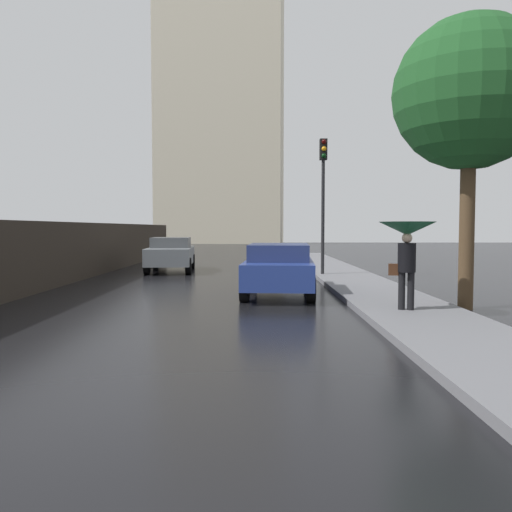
% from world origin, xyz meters
% --- Properties ---
extents(ground, '(120.00, 120.00, 0.00)m').
position_xyz_m(ground, '(0.00, 0.00, 0.00)').
color(ground, black).
extents(car_grey_near_kerb, '(2.06, 4.37, 1.42)m').
position_xyz_m(car_grey_near_kerb, '(-1.70, 16.71, 0.75)').
color(car_grey_near_kerb, slate).
rests_on(car_grey_near_kerb, ground).
extents(car_blue_mid_road, '(2.07, 4.22, 1.39)m').
position_xyz_m(car_blue_mid_road, '(2.48, 8.99, 0.74)').
color(car_blue_mid_road, navy).
rests_on(car_blue_mid_road, ground).
extents(pedestrian_with_umbrella_near, '(1.15, 1.15, 1.81)m').
position_xyz_m(pedestrian_with_umbrella_near, '(4.94, 5.65, 1.62)').
color(pedestrian_with_umbrella_near, black).
rests_on(pedestrian_with_umbrella_near, sidewalk_strip).
extents(traffic_light, '(0.26, 0.39, 4.89)m').
position_xyz_m(traffic_light, '(4.30, 13.97, 3.49)').
color(traffic_light, black).
rests_on(traffic_light, sidewalk_strip).
extents(street_tree_near, '(3.35, 3.35, 6.45)m').
position_xyz_m(street_tree_near, '(6.55, 6.62, 4.75)').
color(street_tree_near, '#4C3823').
rests_on(street_tree_near, ground).
extents(distant_tower, '(15.45, 11.78, 31.51)m').
position_xyz_m(distant_tower, '(-2.23, 59.01, 15.76)').
color(distant_tower, beige).
rests_on(distant_tower, ground).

